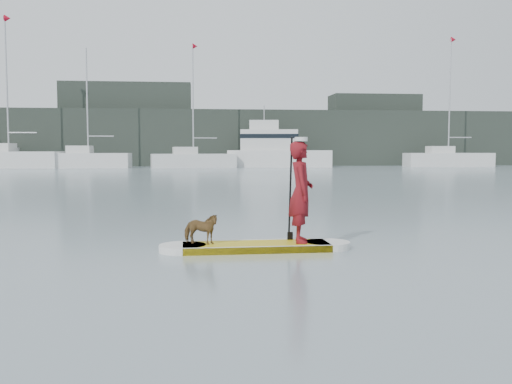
{
  "coord_description": "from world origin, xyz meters",
  "views": [
    {
      "loc": [
        -2.44,
        -10.4,
        1.72
      ],
      "look_at": [
        -1.43,
        -0.77,
        1.0
      ],
      "focal_mm": 40.0,
      "sensor_mm": 36.0,
      "label": 1
    }
  ],
  "objects": [
    {
      "name": "ground",
      "position": [
        0.0,
        0.0,
        0.0
      ],
      "size": [
        140.0,
        140.0,
        0.0
      ],
      "primitive_type": "plane",
      "color": "slate",
      "rests_on": "ground"
    },
    {
      "name": "paddleboard",
      "position": [
        -1.43,
        -0.77,
        0.06
      ],
      "size": [
        3.3,
        0.86,
        0.12
      ],
      "rotation": [
        0.0,
        0.0,
        0.02
      ],
      "color": "gold",
      "rests_on": "ground"
    },
    {
      "name": "paddler",
      "position": [
        -0.66,
        -0.76,
        0.99
      ],
      "size": [
        0.48,
        0.67,
        1.74
      ],
      "primitive_type": "imported",
      "rotation": [
        0.0,
        0.0,
        1.48
      ],
      "color": "maroon",
      "rests_on": "paddleboard"
    },
    {
      "name": "white_cap",
      "position": [
        -0.66,
        -0.76,
        1.9
      ],
      "size": [
        0.22,
        0.22,
        0.07
      ],
      "primitive_type": "cylinder",
      "color": "silver",
      "rests_on": "paddler"
    },
    {
      "name": "dog",
      "position": [
        -2.38,
        -0.79,
        0.38
      ],
      "size": [
        0.68,
        0.46,
        0.52
      ],
      "primitive_type": "imported",
      "rotation": [
        0.0,
        0.0,
        1.26
      ],
      "color": "#56351D",
      "rests_on": "paddleboard"
    },
    {
      "name": "paddle",
      "position": [
        -0.79,
        -0.46,
        0.8
      ],
      "size": [
        0.1,
        0.3,
        2.0
      ],
      "rotation": [
        0.0,
        0.0,
        0.02
      ],
      "color": "black",
      "rests_on": "ground"
    },
    {
      "name": "sailboat_b",
      "position": [
        -20.17,
        45.75,
        0.99
      ],
      "size": [
        9.82,
        3.8,
        14.25
      ],
      "rotation": [
        0.0,
        0.0,
        -0.1
      ],
      "color": "silver",
      "rests_on": "ground"
    },
    {
      "name": "sailboat_c",
      "position": [
        -12.75,
        45.31,
        0.84
      ],
      "size": [
        7.97,
        2.99,
        11.28
      ],
      "rotation": [
        0.0,
        0.0,
        -0.05
      ],
      "color": "silver",
      "rests_on": "ground"
    },
    {
      "name": "sailboat_d",
      "position": [
        -2.79,
        44.83,
        0.84
      ],
      "size": [
        8.27,
        3.52,
        11.81
      ],
      "rotation": [
        0.0,
        0.0,
        0.13
      ],
      "color": "silver",
      "rests_on": "ground"
    },
    {
      "name": "sailboat_f",
      "position": [
        23.3,
        45.97,
        0.89
      ],
      "size": [
        8.87,
        2.88,
        13.16
      ],
      "rotation": [
        0.0,
        0.0,
        -0.03
      ],
      "color": "silver",
      "rests_on": "ground"
    },
    {
      "name": "motor_yacht_a",
      "position": [
        5.37,
        46.17,
        1.73
      ],
      "size": [
        10.56,
        4.49,
        6.14
      ],
      "rotation": [
        0.0,
        0.0,
        -0.13
      ],
      "color": "silver",
      "rests_on": "ground"
    },
    {
      "name": "shore_mass",
      "position": [
        0.0,
        53.0,
        3.0
      ],
      "size": [
        90.0,
        6.0,
        6.0
      ],
      "primitive_type": "cube",
      "color": "black",
      "rests_on": "ground"
    },
    {
      "name": "shore_building_west",
      "position": [
        -10.0,
        54.0,
        4.5
      ],
      "size": [
        14.0,
        4.0,
        9.0
      ],
      "primitive_type": "cube",
      "color": "black",
      "rests_on": "ground"
    },
    {
      "name": "shore_building_east",
      "position": [
        18.0,
        54.0,
        4.0
      ],
      "size": [
        10.0,
        4.0,
        8.0
      ],
      "primitive_type": "cube",
      "color": "black",
      "rests_on": "ground"
    }
  ]
}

